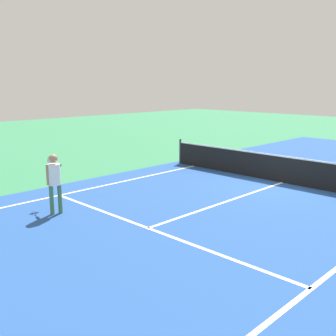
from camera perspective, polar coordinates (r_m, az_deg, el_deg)
name	(u,v)px	position (r m, az deg, el deg)	size (l,w,h in m)	color
ground_plane	(282,183)	(14.62, 16.02, -2.02)	(60.00, 60.00, 0.00)	#337F51
court_surface_inbounds	(282,183)	(14.62, 16.02, -2.01)	(10.62, 24.40, 0.00)	#234C93
line_sideline_left	(72,192)	(13.14, -13.56, -3.42)	(0.10, 11.89, 0.01)	white
line_sideline_right	(323,279)	(7.85, 21.25, -14.63)	(0.10, 11.89, 0.01)	white
line_service_near	(148,228)	(9.72, -2.87, -8.58)	(8.22, 0.10, 0.01)	white
line_center_service	(228,201)	(12.00, 8.54, -4.69)	(0.10, 6.40, 0.01)	white
net	(283,169)	(14.51, 16.13, -0.13)	(9.95, 0.09, 1.07)	#33383D
player_near	(54,177)	(10.93, -15.94, -1.25)	(1.12, 0.72, 1.62)	#3F7247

